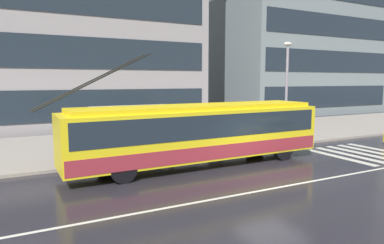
{
  "coord_description": "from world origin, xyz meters",
  "views": [
    {
      "loc": [
        -9.02,
        -10.52,
        3.9
      ],
      "look_at": [
        -1.61,
        4.04,
        1.9
      ],
      "focal_mm": 31.75,
      "sensor_mm": 36.0,
      "label": 1
    }
  ],
  "objects_px": {
    "bus_shelter": "(132,119)",
    "pedestrian_approaching_curb": "(171,119)",
    "street_lamp": "(287,83)",
    "trolleybus": "(199,132)",
    "pedestrian_at_shelter": "(216,117)"
  },
  "relations": [
    {
      "from": "bus_shelter",
      "to": "pedestrian_at_shelter",
      "type": "xyz_separation_m",
      "value": [
        5.51,
        0.82,
        -0.28
      ]
    },
    {
      "from": "bus_shelter",
      "to": "street_lamp",
      "type": "relative_size",
      "value": 0.68
    },
    {
      "from": "bus_shelter",
      "to": "pedestrian_approaching_curb",
      "type": "bearing_deg",
      "value": 23.46
    },
    {
      "from": "trolleybus",
      "to": "pedestrian_at_shelter",
      "type": "height_order",
      "value": "trolleybus"
    },
    {
      "from": "trolleybus",
      "to": "bus_shelter",
      "type": "height_order",
      "value": "trolleybus"
    },
    {
      "from": "trolleybus",
      "to": "pedestrian_approaching_curb",
      "type": "relative_size",
      "value": 6.74
    },
    {
      "from": "bus_shelter",
      "to": "pedestrian_at_shelter",
      "type": "bearing_deg",
      "value": 8.47
    },
    {
      "from": "pedestrian_approaching_curb",
      "to": "street_lamp",
      "type": "height_order",
      "value": "street_lamp"
    },
    {
      "from": "bus_shelter",
      "to": "pedestrian_at_shelter",
      "type": "height_order",
      "value": "bus_shelter"
    },
    {
      "from": "pedestrian_at_shelter",
      "to": "street_lamp",
      "type": "distance_m",
      "value": 4.78
    },
    {
      "from": "pedestrian_approaching_curb",
      "to": "pedestrian_at_shelter",
      "type": "bearing_deg",
      "value": -7.51
    },
    {
      "from": "bus_shelter",
      "to": "trolleybus",
      "type": "bearing_deg",
      "value": -55.6
    },
    {
      "from": "trolleybus",
      "to": "pedestrian_approaching_curb",
      "type": "xyz_separation_m",
      "value": [
        0.52,
        4.42,
        0.14
      ]
    },
    {
      "from": "pedestrian_at_shelter",
      "to": "street_lamp",
      "type": "height_order",
      "value": "street_lamp"
    },
    {
      "from": "street_lamp",
      "to": "bus_shelter",
      "type": "bearing_deg",
      "value": 173.6
    }
  ]
}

